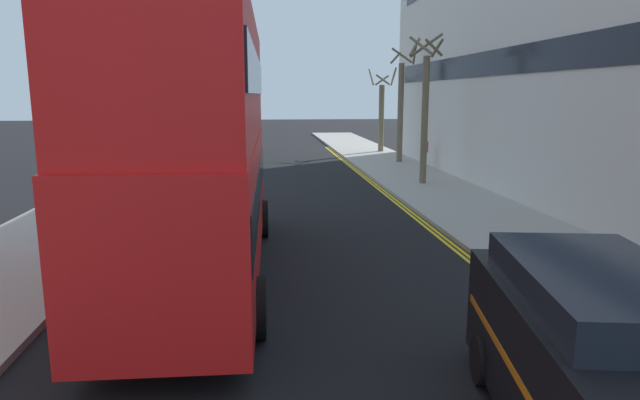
# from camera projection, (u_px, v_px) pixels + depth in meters

# --- Properties ---
(sidewalk_right) EXTENTS (4.00, 80.00, 0.14)m
(sidewalk_right) POSITION_uv_depth(u_px,v_px,m) (492.00, 221.00, 17.43)
(sidewalk_right) COLOR #9E9991
(sidewalk_right) RESTS_ON ground
(sidewalk_left) EXTENTS (4.00, 80.00, 0.14)m
(sidewalk_left) POSITION_uv_depth(u_px,v_px,m) (62.00, 231.00, 16.07)
(sidewalk_left) COLOR #9E9991
(sidewalk_left) RESTS_ON ground
(kerb_line_outer) EXTENTS (0.10, 56.00, 0.01)m
(kerb_line_outer) POSITION_uv_depth(u_px,v_px,m) (449.00, 241.00, 15.27)
(kerb_line_outer) COLOR yellow
(kerb_line_outer) RESTS_ON ground
(kerb_line_inner) EXTENTS (0.10, 56.00, 0.01)m
(kerb_line_inner) POSITION_uv_depth(u_px,v_px,m) (443.00, 241.00, 15.25)
(kerb_line_inner) COLOR yellow
(kerb_line_inner) RESTS_ON ground
(double_decker_bus_away) EXTENTS (2.95, 10.85, 5.64)m
(double_decker_bus_away) POSITION_uv_depth(u_px,v_px,m) (200.00, 139.00, 11.82)
(double_decker_bus_away) COLOR red
(double_decker_bus_away) RESTS_ON ground
(taxi_minivan) EXTENTS (2.66, 5.06, 2.12)m
(taxi_minivan) POSITION_uv_depth(u_px,v_px,m) (604.00, 368.00, 5.98)
(taxi_minivan) COLOR black
(taxi_minivan) RESTS_ON ground
(pedestrian_far) EXTENTS (0.34, 0.22, 1.62)m
(pedestrian_far) POSITION_uv_depth(u_px,v_px,m) (424.00, 152.00, 29.05)
(pedestrian_far) COLOR #2D2D38
(pedestrian_far) RESTS_ON sidewalk_right
(street_tree_near) EXTENTS (1.67, 1.59, 5.59)m
(street_tree_near) POSITION_uv_depth(u_px,v_px,m) (381.00, 113.00, 37.60)
(street_tree_near) COLOR #6B6047
(street_tree_near) RESTS_ON sidewalk_right
(street_tree_far) EXTENTS (1.68, 1.71, 6.44)m
(street_tree_far) POSITION_uv_depth(u_px,v_px,m) (425.00, 109.00, 23.78)
(street_tree_far) COLOR #6B6047
(street_tree_far) RESTS_ON sidewalk_right
(street_tree_distant) EXTENTS (1.60, 1.52, 6.60)m
(street_tree_distant) POSITION_uv_depth(u_px,v_px,m) (401.00, 108.00, 31.52)
(street_tree_distant) COLOR #6B6047
(street_tree_distant) RESTS_ON sidewalk_right
(townhouse_terrace_right) EXTENTS (10.08, 28.00, 13.69)m
(townhouse_terrace_right) POSITION_uv_depth(u_px,v_px,m) (598.00, 25.00, 23.25)
(townhouse_terrace_right) COLOR silver
(townhouse_terrace_right) RESTS_ON ground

